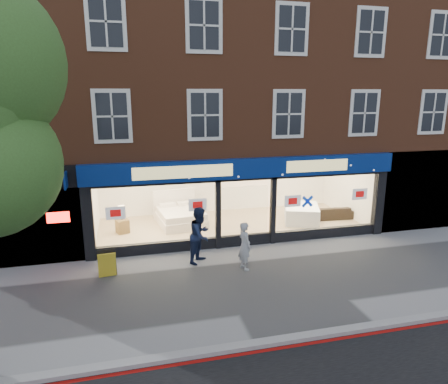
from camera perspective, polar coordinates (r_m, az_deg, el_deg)
name	(u,v)px	position (r m, az deg, el deg)	size (l,w,h in m)	color
ground	(275,281)	(12.42, 7.28, -12.53)	(120.00, 120.00, 0.00)	gray
kerb_line	(324,341)	(9.99, 14.07, -19.99)	(60.00, 0.10, 0.01)	#8C0A07
kerb_stone	(320,334)	(10.11, 13.53, -19.15)	(60.00, 0.25, 0.12)	gray
showroom_floor	(230,225)	(17.02, 0.93, -4.78)	(11.00, 4.50, 0.10)	tan
building	(221,65)	(17.79, -0.49, 17.66)	(19.00, 8.26, 10.30)	brown
display_bed	(180,215)	(17.10, -6.28, -3.35)	(2.11, 2.45, 1.27)	white
bedside_table	(122,226)	(16.41, -14.30, -4.76)	(0.45, 0.45, 0.55)	brown
mattress_stack	(301,213)	(17.62, 10.99, -3.02)	(1.94, 2.16, 0.70)	white
sofa	(332,212)	(18.37, 15.19, -2.82)	(1.86, 0.73, 0.54)	black
a_board	(107,264)	(12.96, -16.35, -9.82)	(0.54, 0.35, 0.83)	gold
pedestrian_grey	(245,246)	(12.84, 2.96, -7.68)	(0.57, 0.38, 1.57)	#A5A8AD
pedestrian_blue	(200,235)	(13.33, -3.39, -6.13)	(0.92, 0.72, 1.89)	#16203F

